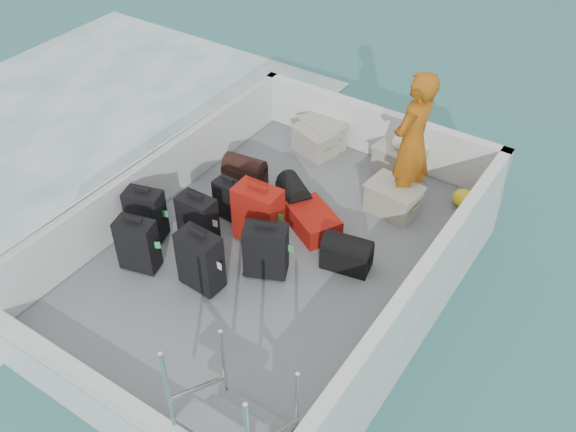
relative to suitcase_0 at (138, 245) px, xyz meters
name	(u,v)px	position (x,y,z in m)	size (l,w,h in m)	color
ground	(275,291)	(1.10, 1.00, -0.95)	(160.00, 160.00, 0.00)	#164F4D
wake_foam	(16,163)	(-3.70, 1.00, -0.95)	(10.00, 10.00, 0.00)	white
ferry_hull	(275,273)	(1.10, 1.00, -0.65)	(3.60, 5.00, 0.60)	silver
deck	(274,254)	(1.10, 1.00, -0.34)	(3.30, 4.70, 0.02)	slate
deck_fittings	(284,257)	(1.44, 0.68, 0.05)	(3.60, 5.00, 0.90)	silver
suitcase_0	(138,245)	(0.00, 0.00, 0.00)	(0.42, 0.24, 0.65)	black
suitcase_1	(146,215)	(-0.29, 0.44, -0.01)	(0.43, 0.24, 0.64)	black
suitcase_2	(229,200)	(0.27, 1.25, -0.07)	(0.35, 0.21, 0.51)	black
suitcase_3	(200,261)	(0.74, 0.17, 0.02)	(0.46, 0.27, 0.70)	black
suitcase_4	(198,221)	(0.26, 0.69, -0.01)	(0.43, 0.25, 0.63)	black
suitcase_5	(258,215)	(0.81, 1.11, 0.04)	(0.53, 0.32, 0.72)	#9B130B
suitcase_7	(266,251)	(1.20, 0.70, 0.00)	(0.46, 0.26, 0.64)	black
suitcase_8	(313,221)	(1.24, 1.60, -0.19)	(0.44, 0.66, 0.26)	#9B130B
duffel_0	(245,174)	(0.04, 1.87, -0.17)	(0.52, 0.30, 0.32)	black
duffel_1	(294,197)	(0.82, 1.82, -0.17)	(0.47, 0.30, 0.32)	black
duffel_2	(347,255)	(1.88, 1.28, -0.17)	(0.53, 0.30, 0.32)	black
crate_0	(315,141)	(0.39, 3.00, -0.16)	(0.55, 0.38, 0.33)	#9F9D8A
crate_1	(322,134)	(0.38, 3.20, -0.15)	(0.59, 0.41, 0.36)	#9F9D8A
crate_2	(399,161)	(1.56, 3.20, -0.15)	(0.59, 0.41, 0.36)	#9F9D8A
crate_3	(393,200)	(1.87, 2.43, -0.15)	(0.59, 0.41, 0.36)	#9F9D8A
yellow_bag	(464,198)	(2.55, 3.02, -0.22)	(0.28, 0.26, 0.22)	yellow
white_bag	(401,144)	(1.56, 3.20, 0.12)	(0.24, 0.24, 0.18)	white
passenger	(412,143)	(1.92, 2.65, 0.57)	(0.66, 0.43, 1.80)	orange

